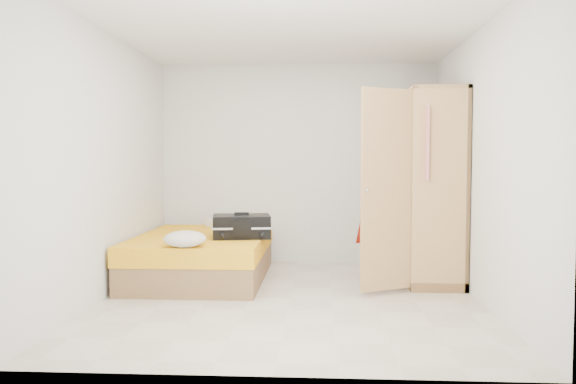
# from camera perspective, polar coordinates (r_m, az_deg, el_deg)

# --- Properties ---
(room) EXTENTS (4.00, 4.02, 2.60)m
(room) POSITION_cam_1_polar(r_m,az_deg,el_deg) (5.40, 0.27, 2.77)
(room) COLOR beige
(room) RESTS_ON ground
(bed) EXTENTS (1.42, 2.02, 0.50)m
(bed) POSITION_cam_1_polar(r_m,az_deg,el_deg) (6.49, -8.68, -6.50)
(bed) COLOR olive
(bed) RESTS_ON ground
(wardrobe) EXTENTS (1.11, 1.45, 2.10)m
(wardrobe) POSITION_cam_1_polar(r_m,az_deg,el_deg) (6.35, 13.88, 0.02)
(wardrobe) COLOR tan
(wardrobe) RESTS_ON ground
(person) EXTENTS (0.51, 0.68, 1.70)m
(person) POSITION_cam_1_polar(r_m,az_deg,el_deg) (6.09, 8.99, -1.48)
(person) COLOR #B6170B
(person) RESTS_ON ground
(suitcase) EXTENTS (0.70, 0.57, 0.28)m
(suitcase) POSITION_cam_1_polar(r_m,az_deg,el_deg) (6.17, -4.74, -3.50)
(suitcase) COLOR black
(suitcase) RESTS_ON bed
(round_cushion) EXTENTS (0.41, 0.41, 0.16)m
(round_cushion) POSITION_cam_1_polar(r_m,az_deg,el_deg) (5.57, -10.43, -4.71)
(round_cushion) COLOR white
(round_cushion) RESTS_ON bed
(pillow) EXTENTS (0.52, 0.29, 0.09)m
(pillow) POSITION_cam_1_polar(r_m,az_deg,el_deg) (7.26, -6.22, -3.12)
(pillow) COLOR white
(pillow) RESTS_ON bed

